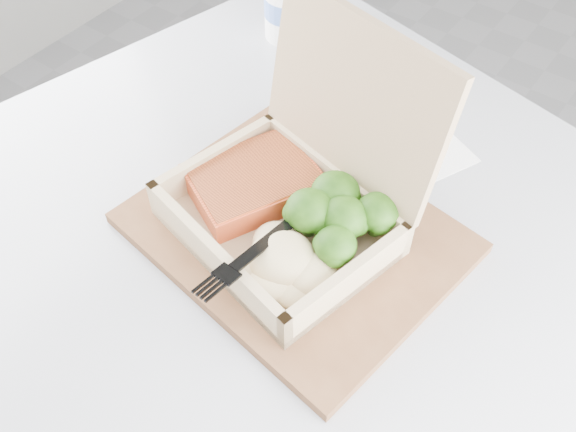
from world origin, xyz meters
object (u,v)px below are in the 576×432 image
Objects in this scene: takeout_container at (302,184)px; paper_cup at (289,5)px; serving_tray at (295,233)px; cafe_table at (277,308)px.

paper_cup is (-0.21, 0.27, -0.02)m from takeout_container.
serving_tray is at bearing -60.38° from takeout_container.
paper_cup reaches higher than serving_tray.
paper_cup is at bearing 127.10° from serving_tray.
serving_tray is at bearing -52.90° from paper_cup.
cafe_table is at bearing -56.65° from paper_cup.
cafe_table is 2.83× the size of serving_tray.
serving_tray is at bearing -14.35° from cafe_table.
serving_tray reaches higher than cafe_table.
takeout_container is 2.91× the size of paper_cup.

